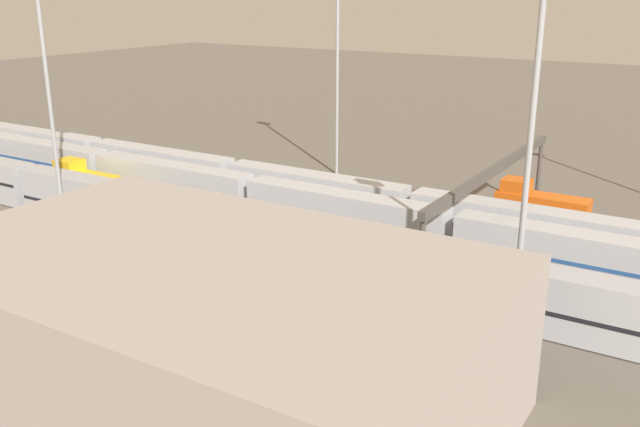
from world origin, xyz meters
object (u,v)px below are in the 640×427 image
object	(u,v)px
train_on_track_5	(86,185)
light_mast_2	(337,35)
train_on_track_4	(343,216)
maintenance_shed	(205,332)
light_mast_1	(532,121)
train_on_track_1	(539,208)
signal_gantry	(494,177)
train_on_track_3	(314,195)
train_on_track_6	(276,241)
light_mast_3	(45,65)

from	to	relation	value
train_on_track_5	light_mast_2	world-z (taller)	light_mast_2
train_on_track_4	maintenance_shed	bearing A→B (deg)	104.57
train_on_track_4	light_mast_1	xyz separation A→B (m)	(-22.12, 12.92, 14.16)
train_on_track_1	signal_gantry	size ratio (longest dim) A/B	0.29
train_on_track_3	train_on_track_6	bearing A→B (deg)	109.17
train_on_track_3	train_on_track_4	world-z (taller)	same
light_mast_1	signal_gantry	world-z (taller)	light_mast_1
train_on_track_6	train_on_track_4	distance (m)	10.12
train_on_track_3	signal_gantry	distance (m)	21.52
train_on_track_4	signal_gantry	world-z (taller)	signal_gantry
train_on_track_5	train_on_track_4	distance (m)	34.09
train_on_track_1	train_on_track_3	xyz separation A→B (m)	(23.11, 10.00, 0.45)
train_on_track_4	maintenance_shed	xyz separation A→B (m)	(-8.12, 31.25, 2.49)
train_on_track_1	light_mast_3	distance (m)	55.13
train_on_track_4	light_mast_3	xyz separation A→B (m)	(28.75, 12.63, 15.09)
train_on_track_6	light_mast_3	distance (m)	31.24
light_mast_2	signal_gantry	size ratio (longest dim) A/B	0.88
light_mast_2	maintenance_shed	bearing A→B (deg)	112.57
train_on_track_3	light_mast_1	world-z (taller)	light_mast_1
light_mast_1	train_on_track_5	bearing A→B (deg)	-8.08
light_mast_2	signal_gantry	distance (m)	35.97
train_on_track_6	light_mast_1	bearing A→B (deg)	172.95
train_on_track_5	train_on_track_1	xyz separation A→B (m)	(-50.07, -20.00, 0.00)
light_mast_3	train_on_track_3	bearing A→B (deg)	-141.28
train_on_track_6	light_mast_2	size ratio (longest dim) A/B	3.88
train_on_track_3	light_mast_2	world-z (taller)	light_mast_2
maintenance_shed	train_on_track_1	bearing A→B (deg)	-100.09
light_mast_1	train_on_track_4	bearing A→B (deg)	-30.30
light_mast_1	light_mast_3	size ratio (longest dim) A/B	0.94
train_on_track_6	train_on_track_4	bearing A→B (deg)	-98.74
light_mast_2	light_mast_3	bearing A→B (deg)	68.40
train_on_track_4	maintenance_shed	size ratio (longest dim) A/B	3.36
train_on_track_3	train_on_track_4	xyz separation A→B (m)	(-6.75, 5.00, 0.01)
light_mast_2	signal_gantry	xyz separation A→B (m)	(-28.71, 18.26, -11.66)
train_on_track_4	signal_gantry	xyz separation A→B (m)	(-14.17, -5.00, 5.05)
train_on_track_4	train_on_track_1	bearing A→B (deg)	-137.47
train_on_track_5	light_mast_2	bearing A→B (deg)	-124.16
train_on_track_5	light_mast_3	bearing A→B (deg)	123.03
maintenance_shed	light_mast_3	bearing A→B (deg)	-26.79
light_mast_1	light_mast_3	xyz separation A→B (m)	(50.87, -0.29, 0.93)
train_on_track_5	train_on_track_1	bearing A→B (deg)	-158.23
train_on_track_4	light_mast_3	size ratio (longest dim) A/B	4.30
light_mast_2	maintenance_shed	world-z (taller)	light_mast_2
train_on_track_1	maintenance_shed	bearing A→B (deg)	79.91
train_on_track_4	signal_gantry	distance (m)	15.85
train_on_track_5	train_on_track_4	xyz separation A→B (m)	(-33.72, -5.00, 0.45)
train_on_track_1	light_mast_2	size ratio (longest dim) A/B	0.32
signal_gantry	maintenance_shed	bearing A→B (deg)	80.53
train_on_track_5	light_mast_2	xyz separation A→B (m)	(-19.18, -28.26, 17.16)
train_on_track_3	light_mast_1	xyz separation A→B (m)	(-28.87, 17.92, 14.17)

